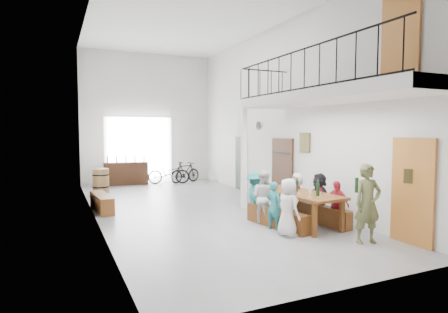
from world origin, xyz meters
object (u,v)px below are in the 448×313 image
side_bench (102,203)px  tasting_table (298,195)px  oak_barrel (101,181)px  serving_counter (126,174)px  bench_inner (277,218)px  bicycle_near (169,173)px  host_standing (368,204)px

side_bench → tasting_table: bearing=-40.9°
oak_barrel → serving_counter: (1.17, 1.61, 0.03)m
bench_inner → serving_counter: (-2.00, 8.35, 0.25)m
oak_barrel → bicycle_near: (2.85, 1.15, 0.02)m
serving_counter → host_standing: (2.98, -10.12, 0.33)m
host_standing → bicycle_near: 9.76m
bench_inner → side_bench: (-3.50, 3.51, 0.02)m
tasting_table → oak_barrel: size_ratio=2.76×
serving_counter → host_standing: size_ratio=1.11×
side_bench → serving_counter: 5.07m
side_bench → oak_barrel: (0.33, 3.23, 0.20)m
tasting_table → host_standing: 1.80m
tasting_table → bench_inner: bearing=173.8°
oak_barrel → bicycle_near: 3.07m
host_standing → bicycle_near: host_standing is taller
bench_inner → side_bench: side_bench is taller
oak_barrel → serving_counter: 1.99m
tasting_table → serving_counter: bearing=102.4°
bench_inner → serving_counter: bearing=94.2°
serving_counter → host_standing: host_standing is taller
side_bench → bicycle_near: 5.42m
tasting_table → oak_barrel: oak_barrel is taller
bench_inner → oak_barrel: (-3.17, 6.74, 0.22)m
bench_inner → serving_counter: serving_counter is taller
tasting_table → serving_counter: size_ratio=1.36×
tasting_table → serving_counter: (-2.57, 8.37, -0.24)m
oak_barrel → host_standing: host_standing is taller
oak_barrel → serving_counter: serving_counter is taller
side_bench → bicycle_near: size_ratio=0.96×
tasting_table → bicycle_near: bearing=91.8°
tasting_table → side_bench: 5.41m
serving_counter → bicycle_near: (1.68, -0.46, -0.01)m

